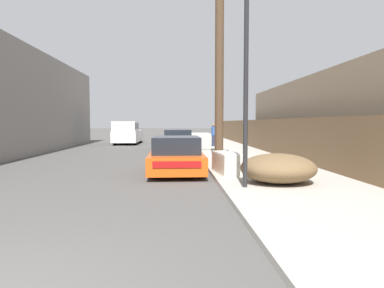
# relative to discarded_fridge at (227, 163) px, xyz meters

# --- Properties ---
(sidewalk_curb) EXTENTS (4.20, 63.00, 0.12)m
(sidewalk_curb) POSITION_rel_discarded_fridge_xyz_m (1.61, 15.31, -0.40)
(sidewalk_curb) COLOR #ADA89E
(sidewalk_curb) RESTS_ON ground
(discarded_fridge) EXTENTS (0.82, 1.78, 0.70)m
(discarded_fridge) POSITION_rel_discarded_fridge_xyz_m (0.00, 0.00, 0.00)
(discarded_fridge) COLOR silver
(discarded_fridge) RESTS_ON sidewalk_curb
(parked_sports_car_red) EXTENTS (1.90, 4.56, 1.29)m
(parked_sports_car_red) POSITION_rel_discarded_fridge_xyz_m (-1.66, 1.09, 0.13)
(parked_sports_car_red) COLOR #E05114
(parked_sports_car_red) RESTS_ON ground
(car_parked_mid) EXTENTS (2.02, 4.78, 1.35)m
(car_parked_mid) POSITION_rel_discarded_fridge_xyz_m (-1.49, 10.10, 0.18)
(car_parked_mid) COLOR gray
(car_parked_mid) RESTS_ON ground
(pickup_truck) EXTENTS (2.00, 5.33, 1.89)m
(pickup_truck) POSITION_rel_discarded_fridge_xyz_m (-5.67, 17.48, 0.48)
(pickup_truck) COLOR silver
(pickup_truck) RESTS_ON ground
(utility_pole) EXTENTS (1.80, 0.36, 9.46)m
(utility_pole) POSITION_rel_discarded_fridge_xyz_m (0.12, 2.99, 4.47)
(utility_pole) COLOR #4C3826
(utility_pole) RESTS_ON sidewalk_curb
(street_lamp) EXTENTS (0.26, 0.26, 4.98)m
(street_lamp) POSITION_rel_discarded_fridge_xyz_m (0.09, -2.47, 2.53)
(street_lamp) COLOR #232326
(street_lamp) RESTS_ON sidewalk_curb
(brush_pile) EXTENTS (2.07, 1.97, 0.80)m
(brush_pile) POSITION_rel_discarded_fridge_xyz_m (1.12, -1.90, 0.07)
(brush_pile) COLOR brown
(brush_pile) RESTS_ON sidewalk_curb
(wooden_fence) EXTENTS (0.08, 34.17, 1.84)m
(wooden_fence) POSITION_rel_discarded_fridge_xyz_m (3.56, 10.84, 0.58)
(wooden_fence) COLOR brown
(wooden_fence) RESTS_ON sidewalk_curb
(pedestrian) EXTENTS (0.34, 0.34, 1.61)m
(pedestrian) POSITION_rel_discarded_fridge_xyz_m (1.01, 12.91, 0.48)
(pedestrian) COLOR #282D42
(pedestrian) RESTS_ON sidewalk_curb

